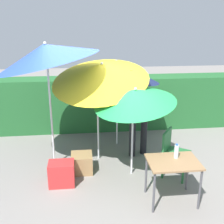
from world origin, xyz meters
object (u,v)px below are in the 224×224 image
at_px(umbrella_navy, 100,73).
at_px(chair_plastic, 173,151).
at_px(folding_table, 173,166).
at_px(cooler_box, 62,174).
at_px(umbrella_orange, 117,70).
at_px(umbrella_yellow, 134,97).
at_px(bottle_water, 176,151).
at_px(umbrella_rainbow, 46,53).
at_px(crate_cardboard, 82,163).
at_px(person_vendor, 139,114).

xyz_separation_m(umbrella_navy, chair_plastic, (1.29, -0.78, -1.34)).
bearing_deg(umbrella_navy, folding_table, -55.86).
distance_m(umbrella_navy, chair_plastic, 2.01).
bearing_deg(umbrella_navy, cooler_box, -130.93).
height_order(umbrella_navy, cooler_box, umbrella_navy).
height_order(umbrella_orange, folding_table, umbrella_orange).
xyz_separation_m(umbrella_yellow, bottle_water, (0.55, -0.77, -0.70)).
height_order(umbrella_rainbow, chair_plastic, umbrella_rainbow).
bearing_deg(crate_cardboard, umbrella_orange, 55.44).
height_order(umbrella_orange, cooler_box, umbrella_orange).
bearing_deg(umbrella_rainbow, umbrella_orange, 33.83).
bearing_deg(folding_table, bottle_water, 54.09).
bearing_deg(umbrella_orange, umbrella_yellow, -84.41).
distance_m(person_vendor, chair_plastic, 1.10).
xyz_separation_m(crate_cardboard, bottle_water, (1.51, -0.96, 0.65)).
xyz_separation_m(cooler_box, crate_cardboard, (0.36, 0.41, -0.04)).
height_order(cooler_box, crate_cardboard, cooler_box).
relative_size(umbrella_navy, crate_cardboard, 5.86).
distance_m(umbrella_rainbow, bottle_water, 2.79).
height_order(umbrella_yellow, crate_cardboard, umbrella_yellow).
height_order(umbrella_rainbow, crate_cardboard, umbrella_rainbow).
relative_size(umbrella_orange, cooler_box, 4.69).
bearing_deg(umbrella_orange, folding_table, -74.79).
bearing_deg(chair_plastic, umbrella_orange, 119.86).
relative_size(person_vendor, chair_plastic, 2.11).
xyz_separation_m(umbrella_orange, crate_cardboard, (-0.82, -1.19, -1.58)).
height_order(chair_plastic, cooler_box, chair_plastic).
relative_size(umbrella_yellow, crate_cardboard, 4.54).
distance_m(chair_plastic, cooler_box, 2.07).
relative_size(umbrella_orange, person_vendor, 1.13).
relative_size(umbrella_navy, chair_plastic, 2.67).
distance_m(umbrella_orange, chair_plastic, 2.14).
bearing_deg(chair_plastic, folding_table, -108.53).
relative_size(umbrella_orange, umbrella_navy, 0.89).
xyz_separation_m(person_vendor, crate_cardboard, (-1.21, -0.58, -0.75)).
relative_size(umbrella_yellow, chair_plastic, 2.06).
bearing_deg(chair_plastic, cooler_box, -177.40).
bearing_deg(umbrella_yellow, umbrella_orange, 95.59).
distance_m(chair_plastic, bottle_water, 0.75).
bearing_deg(umbrella_rainbow, umbrella_yellow, -16.89).
bearing_deg(umbrella_yellow, chair_plastic, -9.60).
relative_size(umbrella_rainbow, umbrella_yellow, 1.43).
bearing_deg(cooler_box, umbrella_navy, 49.07).
relative_size(umbrella_orange, crate_cardboard, 5.23).
bearing_deg(person_vendor, umbrella_yellow, -108.39).
distance_m(umbrella_navy, crate_cardboard, 1.77).
xyz_separation_m(umbrella_rainbow, umbrella_orange, (1.38, 0.92, -0.48)).
bearing_deg(umbrella_rainbow, crate_cardboard, -25.89).
height_order(umbrella_yellow, chair_plastic, umbrella_yellow).
height_order(umbrella_yellow, person_vendor, person_vendor).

